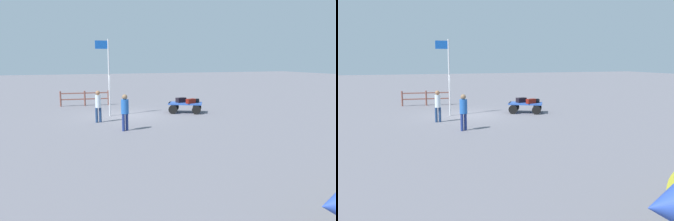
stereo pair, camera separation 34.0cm
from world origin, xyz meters
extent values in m
plane|color=slate|center=(0.00, 0.00, 0.00)|extent=(120.00, 120.00, 0.00)
cube|color=#2C53B1|center=(-3.78, 0.35, 0.62)|extent=(2.40, 1.93, 0.10)
cube|color=#2C53B1|center=(-2.87, -0.11, 0.62)|extent=(0.54, 0.95, 0.10)
cylinder|color=black|center=(-2.86, 0.51, 0.28)|extent=(0.56, 0.36, 0.57)
cylinder|color=black|center=(-3.37, -0.49, 0.28)|extent=(0.56, 0.36, 0.57)
cylinder|color=black|center=(-4.20, 1.19, 0.28)|extent=(0.56, 0.36, 0.57)
cylinder|color=black|center=(-4.71, 0.19, 0.28)|extent=(0.56, 0.36, 0.57)
cube|color=black|center=(-4.41, 0.54, 0.79)|extent=(0.52, 0.37, 0.25)
cube|color=maroon|center=(-3.98, 0.79, 0.81)|extent=(0.67, 0.45, 0.29)
cube|color=black|center=(-3.57, 0.14, 0.82)|extent=(0.69, 0.50, 0.32)
cylinder|color=navy|center=(1.94, 1.80, 0.41)|extent=(0.14, 0.14, 0.83)
cylinder|color=navy|center=(2.14, 1.81, 0.41)|extent=(0.14, 0.14, 0.83)
cylinder|color=silver|center=(2.04, 1.81, 1.17)|extent=(0.31, 0.31, 0.69)
sphere|color=#946545|center=(2.04, 1.81, 1.64)|extent=(0.25, 0.25, 0.25)
cylinder|color=navy|center=(1.04, 4.43, 0.42)|extent=(0.14, 0.14, 0.85)
cylinder|color=navy|center=(1.23, 4.50, 0.42)|extent=(0.14, 0.14, 0.85)
cylinder|color=#2159B1|center=(1.14, 4.46, 1.19)|extent=(0.47, 0.47, 0.69)
sphere|color=#85674B|center=(1.14, 4.46, 1.67)|extent=(0.26, 0.26, 0.26)
cone|color=#2845A4|center=(0.02, 16.28, 1.06)|extent=(1.08, 1.25, 1.11)
cylinder|color=silver|center=(1.06, -0.10, 2.33)|extent=(0.10, 0.10, 4.67)
cube|color=blue|center=(1.48, -0.10, 4.32)|extent=(0.73, 0.03, 0.49)
cylinder|color=brown|center=(0.28, -5.13, 0.56)|extent=(0.12, 0.12, 1.13)
cylinder|color=brown|center=(2.01, -5.30, 0.56)|extent=(0.12, 0.12, 1.13)
cylinder|color=brown|center=(3.75, -5.48, 0.56)|extent=(0.12, 0.12, 1.13)
cube|color=brown|center=(2.01, -5.30, 0.96)|extent=(3.48, 0.42, 0.08)
cube|color=brown|center=(2.01, -5.30, 0.51)|extent=(3.48, 0.42, 0.08)
camera|label=1|loc=(4.63, 20.24, 3.47)|focal=35.69mm
camera|label=2|loc=(4.31, 20.35, 3.47)|focal=35.69mm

